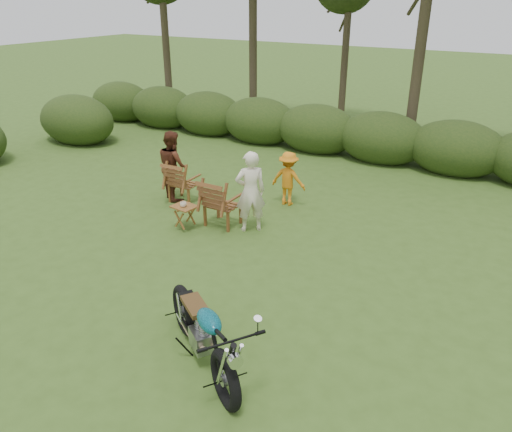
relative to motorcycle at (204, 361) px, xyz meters
The scene contains 10 objects.
ground 0.86m from the motorcycle, 143.07° to the left, with size 80.00×80.00×0.00m, color #37531B.
tree_line 10.94m from the motorcycle, 91.03° to the left, with size 22.52×11.62×8.14m.
motorcycle is the anchor object (origin of this frame).
lawn_chair_right 4.19m from the motorcycle, 120.51° to the left, with size 0.71×0.71×1.04m, color brown, non-canonical shape.
lawn_chair_left 5.56m from the motorcycle, 130.40° to the left, with size 0.67×0.67×0.98m, color #5D3117, non-canonical shape.
side_table 4.07m from the motorcycle, 131.22° to the left, with size 0.49×0.41×0.50m, color brown, non-canonical shape.
cup 4.06m from the motorcycle, 131.47° to the left, with size 0.13×0.13×0.10m, color beige.
adult_a 3.98m from the motorcycle, 112.24° to the left, with size 0.60×0.40×1.65m, color #F3E4C8.
adult_b 5.82m from the motorcycle, 132.59° to the left, with size 0.77×0.60×1.59m, color #532717.
child 5.47m from the motorcycle, 105.66° to the left, with size 0.79×0.45×1.22m, color orange.
Camera 1 is at (3.91, -4.62, 4.41)m, focal length 35.00 mm.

